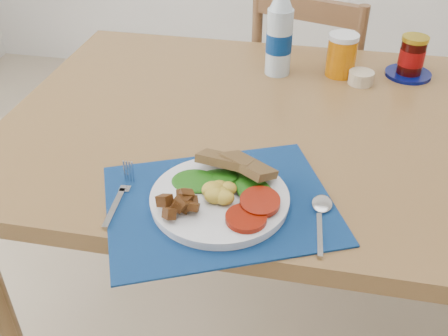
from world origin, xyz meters
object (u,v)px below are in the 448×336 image
chair_far (311,84)px  breakfast_plate (217,196)px  water_bottle (279,36)px  juice_glass (341,56)px  jam_on_saucer (411,59)px

chair_far → breakfast_plate: bearing=99.5°
breakfast_plate → water_bottle: 0.59m
juice_glass → breakfast_plate: bearing=-109.0°
juice_glass → jam_on_saucer: 0.18m
chair_far → water_bottle: bearing=94.2°
chair_far → juice_glass: 0.45m
water_bottle → jam_on_saucer: (0.34, 0.05, -0.05)m
water_bottle → juice_glass: (0.16, 0.02, -0.05)m
chair_far → breakfast_plate: size_ratio=4.28×
breakfast_plate → jam_on_saucer: 0.74m
chair_far → jam_on_saucer: chair_far is taller
breakfast_plate → jam_on_saucer: (0.39, 0.63, 0.03)m
water_bottle → juice_glass: water_bottle is taller
breakfast_plate → juice_glass: bearing=89.5°
jam_on_saucer → water_bottle: bearing=-171.5°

